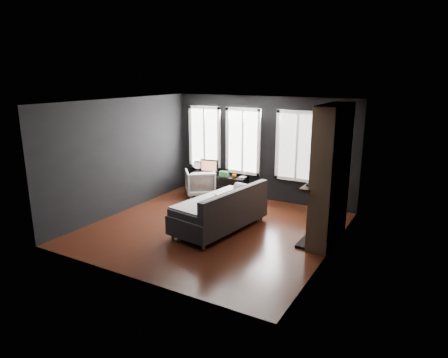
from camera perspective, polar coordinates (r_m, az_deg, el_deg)
The scene contains 18 objects.
floor at distance 8.69m, azimuth -1.56°, elevation -7.07°, with size 5.00×5.00×0.00m, color black.
ceiling at distance 8.08m, azimuth -1.70°, elevation 10.99°, with size 5.00×5.00×0.00m, color white.
wall_back at distance 10.45m, azimuth 5.51°, elevation 4.34°, with size 5.00×0.02×2.70m, color black.
wall_left at distance 9.79m, azimuth -14.26°, elevation 3.23°, with size 0.02×5.00×2.70m, color black.
wall_right at distance 7.34m, azimuth 15.30°, elevation -0.62°, with size 0.02×5.00×2.70m, color black.
windows at distance 10.47m, azimuth 3.29°, elevation 10.09°, with size 4.00×0.16×1.76m, color white, non-canonical shape.
fireplace at distance 7.95m, azimuth 15.02°, elevation 0.57°, with size 0.70×1.62×2.70m, color #93724C, non-canonical shape.
sofa at distance 8.50m, azimuth -0.64°, elevation -4.13°, with size 1.11×2.22×0.96m, color #232426, non-canonical shape.
stripe_pillow at distance 8.63m, azimuth 2.47°, elevation -2.37°, with size 0.09×0.36×0.36m, color gray.
armchair at distance 10.94m, azimuth -3.42°, elevation -0.30°, with size 0.76×0.71×0.78m, color white.
media_console at distance 10.99m, azimuth -0.73°, elevation -0.81°, with size 1.62×0.51×0.56m, color black, non-canonical shape.
monitor at distance 10.99m, azimuth -2.12°, elevation 1.91°, with size 0.51×0.11×0.46m, color black, non-canonical shape.
desk_fan at distance 11.21m, azimuth -3.79°, elevation 1.87°, with size 0.25×0.25×0.36m, color #A7A7A7, non-canonical shape.
mug at distance 10.65m, azimuth 1.48°, elevation 0.57°, with size 0.12×0.09×0.12m, color orange.
book at distance 10.68m, azimuth 2.33°, elevation 0.85°, with size 0.15×0.02×0.21m, color tan.
storage_box at distance 10.77m, azimuth 0.03°, elevation 0.76°, with size 0.24×0.15×0.13m, color #377940.
mantel_vase at distance 8.44m, azimuth 14.16°, elevation 1.25°, with size 0.19×0.19×0.19m, color gold.
mantel_clock at distance 7.53m, azimuth 12.04°, elevation -0.84°, with size 0.11×0.11×0.04m, color black.
Camera 1 is at (4.19, -6.89, 3.24)m, focal length 32.00 mm.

